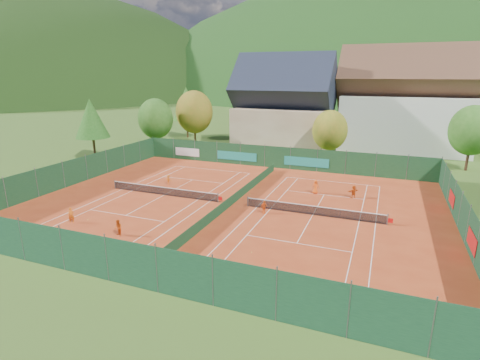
% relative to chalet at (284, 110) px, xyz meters
% --- Properties ---
extents(ground, '(600.00, 600.00, 0.00)m').
position_rel_chalet_xyz_m(ground, '(3.00, -30.00, -6.64)').
color(ground, '#325219').
rests_on(ground, ground).
extents(clay_pad, '(40.00, 32.00, 0.01)m').
position_rel_chalet_xyz_m(clay_pad, '(3.00, -30.00, -6.62)').
color(clay_pad, '#A53718').
rests_on(clay_pad, ground).
extents(court_markings_left, '(11.03, 23.83, 0.00)m').
position_rel_chalet_xyz_m(court_markings_left, '(-5.00, -30.00, -6.61)').
color(court_markings_left, white).
rests_on(court_markings_left, ground).
extents(court_markings_right, '(11.03, 23.83, 0.00)m').
position_rel_chalet_xyz_m(court_markings_right, '(11.00, -30.00, -6.61)').
color(court_markings_right, white).
rests_on(court_markings_right, ground).
extents(tennis_net_left, '(13.30, 0.10, 1.02)m').
position_rel_chalet_xyz_m(tennis_net_left, '(-4.85, -30.00, -6.12)').
color(tennis_net_left, '#59595B').
rests_on(tennis_net_left, ground).
extents(tennis_net_right, '(13.30, 0.10, 1.02)m').
position_rel_chalet_xyz_m(tennis_net_right, '(11.15, -30.00, -6.12)').
color(tennis_net_right, '#59595B').
rests_on(tennis_net_right, ground).
extents(court_divider, '(0.03, 28.80, 1.00)m').
position_rel_chalet_xyz_m(court_divider, '(3.00, -30.00, -6.12)').
color(court_divider, '#153A1F').
rests_on(court_divider, ground).
extents(fence_north, '(40.00, 0.10, 3.00)m').
position_rel_chalet_xyz_m(fence_north, '(2.54, -14.01, -5.16)').
color(fence_north, '#163D1F').
rests_on(fence_north, ground).
extents(fence_south, '(40.00, 0.04, 3.00)m').
position_rel_chalet_xyz_m(fence_south, '(3.00, -46.00, -5.12)').
color(fence_south, '#163D25').
rests_on(fence_south, ground).
extents(fence_west, '(0.04, 32.00, 3.00)m').
position_rel_chalet_xyz_m(fence_west, '(-17.00, -30.00, -5.12)').
color(fence_west, '#153C20').
rests_on(fence_west, ground).
extents(fence_east, '(0.09, 32.00, 3.00)m').
position_rel_chalet_xyz_m(fence_east, '(23.00, -29.95, -5.14)').
color(fence_east, '#13351E').
rests_on(fence_east, ground).
extents(chalet, '(16.20, 12.00, 16.00)m').
position_rel_chalet_xyz_m(chalet, '(0.00, 0.00, 0.00)').
color(chalet, beige).
rests_on(chalet, ground).
extents(hotel_block_a, '(21.60, 11.00, 17.25)m').
position_rel_chalet_xyz_m(hotel_block_a, '(19.00, 6.00, 0.76)').
color(hotel_block_a, silver).
rests_on(hotel_block_a, ground).
extents(tree_west_front, '(5.72, 5.72, 8.69)m').
position_rel_chalet_xyz_m(tree_west_front, '(-19.00, -10.00, -1.23)').
color(tree_west_front, '#4A301A').
rests_on(tree_west_front, ground).
extents(tree_west_mid, '(6.44, 6.44, 9.78)m').
position_rel_chalet_xyz_m(tree_west_mid, '(-15.00, -4.00, -0.56)').
color(tree_west_mid, '#4D361B').
rests_on(tree_west_mid, ground).
extents(tree_west_back, '(5.60, 5.60, 10.00)m').
position_rel_chalet_xyz_m(tree_west_back, '(-21.00, 4.00, 0.11)').
color(tree_west_back, '#4D331B').
rests_on(tree_west_back, ground).
extents(tree_center, '(5.01, 5.01, 7.60)m').
position_rel_chalet_xyz_m(tree_center, '(9.00, -8.00, -1.91)').
color(tree_center, '#453018').
rests_on(tree_center, ground).
extents(tree_east_front, '(5.72, 5.72, 8.69)m').
position_rel_chalet_xyz_m(tree_east_front, '(27.00, -6.00, -1.23)').
color(tree_east_front, '#402417').
rests_on(tree_east_front, ground).
extents(tree_west_side, '(5.04, 5.04, 9.00)m').
position_rel_chalet_xyz_m(tree_west_side, '(-25.00, -18.00, -0.56)').
color(tree_west_side, '#432818').
rests_on(tree_west_side, ground).
extents(tree_east_back, '(7.15, 7.15, 10.86)m').
position_rel_chalet_xyz_m(tree_east_back, '(29.00, 10.00, 0.12)').
color(tree_east_back, '#4A351A').
rests_on(tree_east_back, ground).
extents(mountain_backdrop, '(820.00, 530.00, 242.00)m').
position_rel_chalet_xyz_m(mountain_backdrop, '(31.54, 203.48, -46.26)').
color(mountain_backdrop, black).
rests_on(mountain_backdrop, ground).
extents(ball_hopper, '(0.34, 0.34, 0.80)m').
position_rel_chalet_xyz_m(ball_hopper, '(15.24, -42.84, -6.07)').
color(ball_hopper, slate).
rests_on(ball_hopper, ground).
extents(loose_ball_0, '(0.07, 0.07, 0.07)m').
position_rel_chalet_xyz_m(loose_ball_0, '(-7.42, -38.56, -6.59)').
color(loose_ball_0, '#CCD833').
rests_on(loose_ball_0, ground).
extents(loose_ball_1, '(0.07, 0.07, 0.07)m').
position_rel_chalet_xyz_m(loose_ball_1, '(8.29, -39.13, -6.59)').
color(loose_ball_1, '#CCD833').
rests_on(loose_ball_1, ground).
extents(loose_ball_2, '(0.07, 0.07, 0.07)m').
position_rel_chalet_xyz_m(loose_ball_2, '(3.53, -26.42, -6.59)').
color(loose_ball_2, '#CCD833').
rests_on(loose_ball_2, ground).
extents(player_left_near, '(0.61, 0.56, 1.40)m').
position_rel_chalet_xyz_m(player_left_near, '(-8.26, -39.54, -5.93)').
color(player_left_near, orange).
rests_on(player_left_near, ground).
extents(player_left_mid, '(0.84, 0.78, 1.39)m').
position_rel_chalet_xyz_m(player_left_mid, '(-2.66, -40.28, -5.93)').
color(player_left_mid, '#CB4C12').
rests_on(player_left_mid, ground).
extents(player_left_far, '(0.81, 0.52, 1.18)m').
position_rel_chalet_xyz_m(player_left_far, '(-6.65, -26.37, -6.03)').
color(player_left_far, '#CE5612').
rests_on(player_left_far, ground).
extents(player_right_near, '(0.66, 0.80, 1.28)m').
position_rel_chalet_xyz_m(player_right_near, '(6.66, -31.24, -5.98)').
color(player_right_near, '#E55614').
rests_on(player_right_near, ground).
extents(player_right_far_a, '(0.78, 0.53, 1.55)m').
position_rel_chalet_xyz_m(player_right_far_a, '(10.02, -23.49, -5.85)').
color(player_right_far_a, '#F05815').
rests_on(player_right_far_a, ground).
extents(player_right_far_b, '(1.24, 1.18, 1.40)m').
position_rel_chalet_xyz_m(player_right_far_b, '(14.00, -23.55, -5.93)').
color(player_right_far_b, '#D34F12').
rests_on(player_right_far_b, ground).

